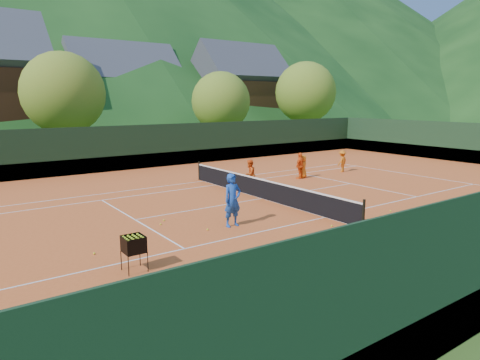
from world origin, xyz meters
TOP-DOWN VIEW (x-y plane):
  - ground at (0.00, 0.00)m, footprint 400.00×400.00m
  - clay_court at (0.00, 0.00)m, footprint 40.00×24.00m
  - coach at (-3.74, -2.95)m, footprint 0.74×0.50m
  - student_a at (0.80, 2.08)m, footprint 0.94×0.85m
  - student_b at (5.11, 2.80)m, footprint 1.00×0.66m
  - student_c at (5.46, 2.89)m, footprint 0.79×0.66m
  - student_d at (9.07, 3.02)m, footprint 1.03×0.75m
  - tennis_ball_0 at (-8.61, -9.46)m, footprint 0.07×0.07m
  - tennis_ball_1 at (1.06, -5.61)m, footprint 0.07×0.07m
  - tennis_ball_2 at (-5.55, -0.84)m, footprint 0.07×0.07m
  - tennis_ball_3 at (-4.79, -2.87)m, footprint 0.07×0.07m
  - tennis_ball_4 at (3.88, -5.70)m, footprint 0.07×0.07m
  - tennis_ball_6 at (-8.90, -2.96)m, footprint 0.07×0.07m
  - tennis_ball_7 at (0.11, -2.05)m, footprint 0.07×0.07m
  - tennis_ball_8 at (4.84, -6.09)m, footprint 0.07×0.07m
  - tennis_ball_9 at (-0.77, -5.17)m, footprint 0.07×0.07m
  - tennis_ball_10 at (2.34, -1.92)m, footprint 0.07×0.07m
  - tennis_ball_11 at (0.80, -3.39)m, footprint 0.07×0.07m
  - tennis_ball_12 at (1.10, -8.35)m, footprint 0.07×0.07m
  - tennis_ball_13 at (4.24, -7.13)m, footprint 0.07×0.07m
  - tennis_ball_14 at (-4.06, -8.89)m, footprint 0.07×0.07m
  - tennis_ball_15 at (-9.21, -7.58)m, footprint 0.07×0.07m
  - tennis_ball_16 at (-2.39, -6.63)m, footprint 0.07×0.07m
  - tennis_ball_17 at (-6.96, -5.70)m, footprint 0.07×0.07m
  - tennis_ball_18 at (-4.61, -8.48)m, footprint 0.07×0.07m
  - tennis_ball_19 at (-3.83, -7.55)m, footprint 0.07×0.07m
  - tennis_ball_20 at (-5.89, -1.26)m, footprint 0.07×0.07m
  - tennis_ball_21 at (4.23, -7.09)m, footprint 0.07×0.07m
  - tennis_ball_22 at (2.88, -5.12)m, footprint 0.07×0.07m
  - court_lines at (0.00, 0.00)m, footprint 23.83×11.03m
  - tennis_net at (0.00, 0.00)m, footprint 0.10×12.07m
  - perimeter_fence at (0.00, 0.00)m, footprint 40.40×24.24m
  - ball_hopper at (-8.37, -4.89)m, footprint 0.57×0.57m
  - chalet_mid at (6.00, 34.00)m, footprint 12.65×8.82m
  - chalet_right at (20.00, 30.00)m, footprint 11.50×8.82m
  - tree_b at (-4.00, 20.00)m, footprint 6.40×6.40m
  - tree_c at (10.00, 19.00)m, footprint 5.60×5.60m
  - tree_d at (22.00, 20.00)m, footprint 6.80×6.80m

SIDE VIEW (x-z plane):
  - ground at x=0.00m, z-range 0.00..0.00m
  - clay_court at x=0.00m, z-range 0.00..0.02m
  - court_lines at x=0.00m, z-range 0.02..0.03m
  - tennis_ball_0 at x=-8.61m, z-range 0.02..0.09m
  - tennis_ball_1 at x=1.06m, z-range 0.02..0.09m
  - tennis_ball_2 at x=-5.55m, z-range 0.02..0.09m
  - tennis_ball_3 at x=-4.79m, z-range 0.02..0.09m
  - tennis_ball_4 at x=3.88m, z-range 0.02..0.09m
  - tennis_ball_6 at x=-8.90m, z-range 0.02..0.09m
  - tennis_ball_7 at x=0.11m, z-range 0.02..0.09m
  - tennis_ball_8 at x=4.84m, z-range 0.02..0.09m
  - tennis_ball_9 at x=-0.77m, z-range 0.02..0.09m
  - tennis_ball_10 at x=2.34m, z-range 0.02..0.09m
  - tennis_ball_11 at x=0.80m, z-range 0.02..0.09m
  - tennis_ball_12 at x=1.10m, z-range 0.02..0.09m
  - tennis_ball_13 at x=4.24m, z-range 0.02..0.09m
  - tennis_ball_14 at x=-4.06m, z-range 0.02..0.09m
  - tennis_ball_15 at x=-9.21m, z-range 0.02..0.09m
  - tennis_ball_16 at x=-2.39m, z-range 0.02..0.09m
  - tennis_ball_17 at x=-6.96m, z-range 0.02..0.09m
  - tennis_ball_18 at x=-4.61m, z-range 0.02..0.09m
  - tennis_ball_19 at x=-3.83m, z-range 0.02..0.09m
  - tennis_ball_20 at x=-5.89m, z-range 0.02..0.09m
  - tennis_ball_21 at x=4.23m, z-range 0.02..0.09m
  - tennis_ball_22 at x=2.88m, z-range 0.02..0.09m
  - tennis_net at x=0.00m, z-range -0.03..1.07m
  - student_c at x=5.46m, z-range 0.02..1.40m
  - student_d at x=9.07m, z-range 0.02..1.45m
  - ball_hopper at x=-8.37m, z-range 0.27..1.27m
  - student_b at x=5.11m, z-range 0.02..1.60m
  - student_a at x=0.80m, z-range 0.02..1.61m
  - coach at x=-3.74m, z-range 0.02..2.02m
  - perimeter_fence at x=0.00m, z-range -0.23..2.77m
  - tree_c at x=10.00m, z-range 0.87..8.22m
  - chalet_mid at x=6.00m, z-range -0.74..10.72m
  - tree_b at x=-4.00m, z-range 0.99..9.39m
  - chalet_right at x=20.00m, z-range -0.70..11.21m
  - tree_d at x=22.00m, z-range 1.06..9.98m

